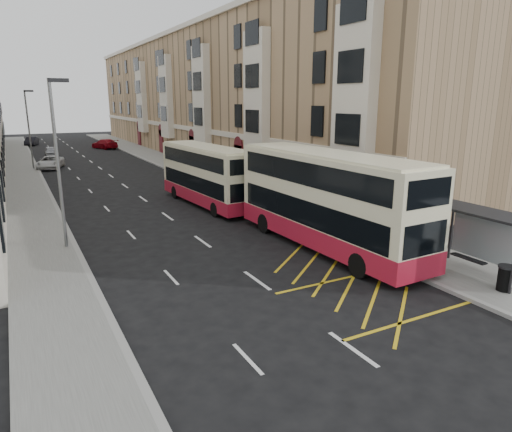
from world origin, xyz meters
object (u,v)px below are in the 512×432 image
double_decker_rear (207,175)px  car_silver (51,151)px  double_decker_front (327,201)px  pedestrian_mid (387,230)px  pedestrian_far (347,224)px  white_van (50,162)px  car_dark (32,141)px  street_lamp_far (29,125)px  car_red (105,144)px  bus_shelter (493,230)px  street_lamp_near (58,156)px  litter_bin (505,278)px  pedestrian_near (420,246)px

double_decker_rear → car_silver: double_decker_rear is taller
double_decker_front → pedestrian_mid: double_decker_front is taller
pedestrian_far → white_van: bearing=-70.0°
pedestrian_mid → car_dark: size_ratio=0.42×
street_lamp_far → car_red: (10.64, 18.54, -3.91)m
bus_shelter → car_red: bus_shelter is taller
street_lamp_near → pedestrian_mid: 16.14m
litter_bin → double_decker_front: bearing=108.9°
bus_shelter → pedestrian_far: bearing=107.0°
white_van → pedestrian_mid: bearing=-56.5°
bus_shelter → white_van: bus_shelter is taller
street_lamp_near → car_silver: bearing=86.4°
car_red → street_lamp_far: bearing=39.4°
pedestrian_mid → car_red: pedestrian_mid is taller
car_silver → car_dark: 17.39m
pedestrian_near → car_dark: bearing=-113.2°
bus_shelter → car_red: bearing=93.8°
double_decker_rear → pedestrian_mid: 13.96m
car_silver → car_red: car_red is taller
pedestrian_mid → pedestrian_far: pedestrian_far is taller
white_van → car_red: (9.01, 18.50, 0.05)m
pedestrian_near → pedestrian_far: size_ratio=0.89×
pedestrian_mid → car_dark: pedestrian_mid is taller
white_van → car_dark: car_dark is taller
street_lamp_near → car_silver: (2.64, 41.96, -4.00)m
street_lamp_far → double_decker_rear: street_lamp_far is taller
bus_shelter → litter_bin: (-0.69, -1.21, -1.47)m
double_decker_front → pedestrian_mid: bearing=-34.7°
double_decker_rear → car_dark: bearing=95.5°
litter_bin → pedestrian_far: size_ratio=0.54×
street_lamp_far → car_silver: bearing=77.5°
pedestrian_near → car_red: size_ratio=0.33×
double_decker_rear → car_dark: (-8.68, 53.46, -1.41)m
car_red → street_lamp_near: bearing=56.9°
pedestrian_mid → car_silver: (-11.19, 49.46, -0.38)m
bus_shelter → pedestrian_mid: 5.10m
litter_bin → pedestrian_far: pedestrian_far is taller
litter_bin → car_red: 62.23m
car_dark → street_lamp_near: bearing=-76.5°
pedestrian_mid → car_red: size_ratio=0.35×
bus_shelter → double_decker_front: 7.33m
double_decker_front → double_decker_rear: bearing=95.7°
pedestrian_near → pedestrian_mid: pedestrian_mid is taller
street_lamp_far → pedestrian_mid: size_ratio=4.61×
bus_shelter → car_dark: (-13.53, 71.68, -1.45)m
litter_bin → car_silver: (-11.36, 55.56, -0.03)m
pedestrian_far → bus_shelter: bearing=109.8°
car_dark → car_red: car_red is taller
street_lamp_near → litter_bin: 19.92m
pedestrian_far → white_van: (-11.07, 35.91, -0.40)m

